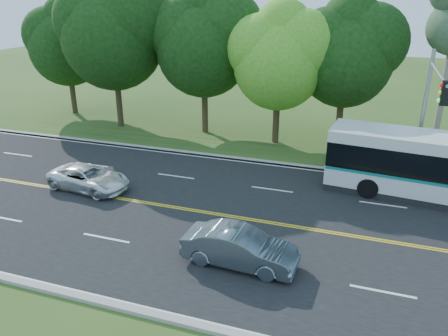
% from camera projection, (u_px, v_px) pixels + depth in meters
% --- Properties ---
extents(ground, '(120.00, 120.00, 0.00)m').
position_uv_depth(ground, '(265.00, 222.00, 19.59)').
color(ground, '#2C4E1A').
rests_on(ground, ground).
extents(road, '(60.00, 14.00, 0.02)m').
position_uv_depth(road, '(265.00, 222.00, 19.59)').
color(road, black).
rests_on(road, ground).
extents(curb_north, '(60.00, 0.30, 0.15)m').
position_uv_depth(curb_north, '(294.00, 165.00, 25.84)').
color(curb_north, '#A39E93').
rests_on(curb_north, ground).
extents(curb_south, '(60.00, 0.30, 0.15)m').
position_uv_depth(curb_south, '(210.00, 329.00, 13.28)').
color(curb_south, '#A39E93').
rests_on(curb_south, ground).
extents(grass_verge, '(60.00, 4.00, 0.10)m').
position_uv_depth(grass_verge, '(299.00, 155.00, 27.48)').
color(grass_verge, '#2C4E1A').
rests_on(grass_verge, ground).
extents(lane_markings, '(57.60, 13.82, 0.00)m').
position_uv_depth(lane_markings, '(263.00, 221.00, 19.61)').
color(lane_markings, gold).
rests_on(lane_markings, road).
extents(tree_row, '(44.70, 9.10, 13.84)m').
position_uv_depth(tree_row, '(237.00, 38.00, 29.26)').
color(tree_row, '#312316').
rests_on(tree_row, ground).
extents(bougainvillea_hedge, '(9.50, 2.25, 1.50)m').
position_uv_depth(bougainvillea_hedge, '(426.00, 163.00, 24.35)').
color(bougainvillea_hedge, '#A40D1C').
rests_on(bougainvillea_hedge, ground).
extents(traffic_signal, '(0.42, 6.10, 7.00)m').
position_uv_depth(traffic_signal, '(430.00, 104.00, 20.66)').
color(traffic_signal, '#95989D').
rests_on(traffic_signal, ground).
extents(sedan, '(4.41, 1.73, 1.43)m').
position_uv_depth(sedan, '(240.00, 248.00, 16.30)').
color(sedan, slate).
rests_on(sedan, road).
extents(suv, '(4.59, 2.48, 1.22)m').
position_uv_depth(suv, '(89.00, 178.00, 22.65)').
color(suv, white).
rests_on(suv, road).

